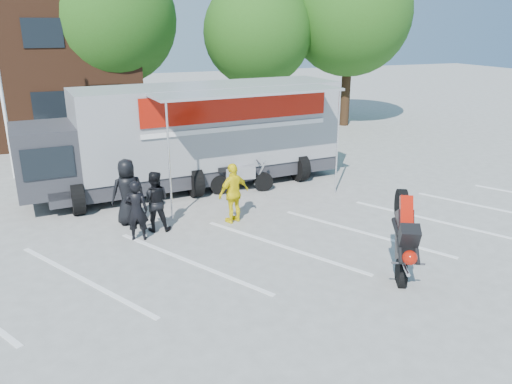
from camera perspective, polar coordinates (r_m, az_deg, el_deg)
ground at (r=11.81m, az=4.14°, el=-8.24°), size 100.00×100.00×0.00m
parking_bay_lines at (r=12.63m, az=2.20°, el=-6.32°), size 18.09×13.33×0.01m
flagpole at (r=19.57m, az=-27.18°, el=15.85°), size 1.61×0.12×8.00m
tree_left at (r=25.63m, az=-16.27°, el=18.42°), size 6.12×6.12×8.64m
tree_mid at (r=26.31m, az=0.17°, el=17.75°), size 5.44×5.44×7.68m
tree_right at (r=28.09m, az=10.69°, el=19.40°), size 6.46×6.46×9.12m
transporter_truck at (r=17.50m, az=-6.54°, el=0.75°), size 11.24×6.14×3.45m
parked_motorcycle at (r=16.67m, az=-1.61°, el=-0.05°), size 2.25×1.03×1.14m
stunt_bike_rider at (r=11.95m, az=15.64°, el=-8.59°), size 1.60×2.02×2.15m
spectator_leather_a at (r=14.21m, az=-14.42°, el=-0.00°), size 0.96×0.67×1.87m
spectator_leather_b at (r=13.14m, az=-13.49°, el=-2.07°), size 0.66×0.51×1.60m
spectator_leather_c at (r=13.62m, az=-11.51°, el=-1.05°), size 0.94×0.81×1.66m
spectator_hivis at (r=13.94m, az=-2.57°, el=-0.12°), size 1.08×0.73×1.71m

